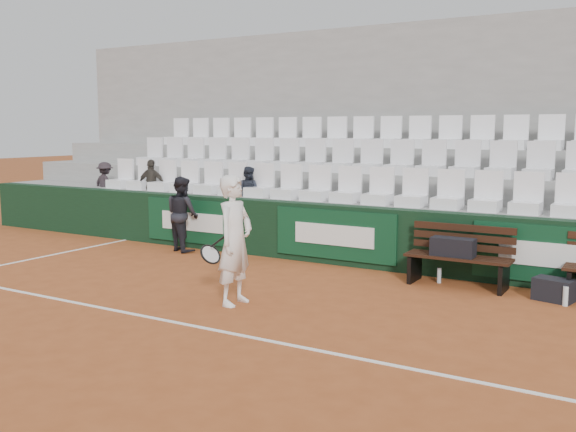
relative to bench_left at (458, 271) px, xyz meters
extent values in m
plane|color=#9E4C23|center=(-1.99, -3.44, -0.23)|extent=(80.00, 80.00, 0.00)
cube|color=white|center=(-1.99, -3.44, -0.22)|extent=(18.00, 0.06, 0.01)
cube|color=black|center=(-1.99, 0.56, 0.28)|extent=(18.00, 0.30, 1.00)
cube|color=#0C381E|center=(-5.19, 0.39, 0.30)|extent=(2.20, 0.04, 0.82)
cube|color=#0C381E|center=(-2.19, 0.39, 0.30)|extent=(2.20, 0.04, 0.82)
cube|color=#0C381E|center=(1.21, 0.39, 0.30)|extent=(2.20, 0.04, 0.82)
cube|color=gray|center=(-1.99, 1.18, 0.28)|extent=(18.00, 0.95, 1.00)
cube|color=#969593|center=(-1.99, 2.13, 0.50)|extent=(18.00, 0.95, 1.45)
cube|color=#979794|center=(-1.99, 3.08, 0.72)|extent=(18.00, 0.95, 1.90)
cube|color=#969694|center=(-1.99, 3.71, 1.98)|extent=(18.00, 0.30, 4.40)
cube|color=white|center=(-1.99, 1.01, 1.09)|extent=(11.90, 0.44, 0.63)
cube|color=white|center=(-1.99, 1.96, 1.54)|extent=(11.90, 0.44, 0.63)
cube|color=white|center=(-1.99, 2.91, 1.99)|extent=(11.90, 0.44, 0.63)
cube|color=black|center=(0.00, 0.00, 0.00)|extent=(1.50, 0.56, 0.45)
cube|color=black|center=(-0.07, -0.04, 0.36)|extent=(0.62, 0.27, 0.26)
cube|color=black|center=(1.32, -0.13, -0.07)|extent=(0.55, 0.41, 0.30)
cylinder|color=#B1C1C9|center=(-0.30, 0.08, -0.11)|extent=(0.06, 0.06, 0.23)
cylinder|color=silver|center=(1.49, -0.32, -0.10)|extent=(0.07, 0.07, 0.26)
imported|color=white|center=(-2.23, -2.41, 0.62)|extent=(0.42, 0.62, 1.69)
torus|color=black|center=(-2.63, -2.41, 0.40)|extent=(0.19, 0.30, 0.26)
cylinder|color=black|center=(-2.50, -2.41, 0.58)|extent=(0.26, 0.03, 0.20)
imported|color=black|center=(-5.21, 0.11, 0.47)|extent=(0.82, 0.74, 1.40)
imported|color=black|center=(-8.19, 1.06, 1.27)|extent=(0.69, 0.45, 1.00)
imported|color=#332E28|center=(-6.82, 1.06, 1.32)|extent=(0.68, 0.42, 1.09)
imported|color=#1F232F|center=(-4.37, 1.06, 1.28)|extent=(0.53, 0.43, 1.01)
camera|label=1|loc=(2.50, -9.07, 2.05)|focal=40.00mm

